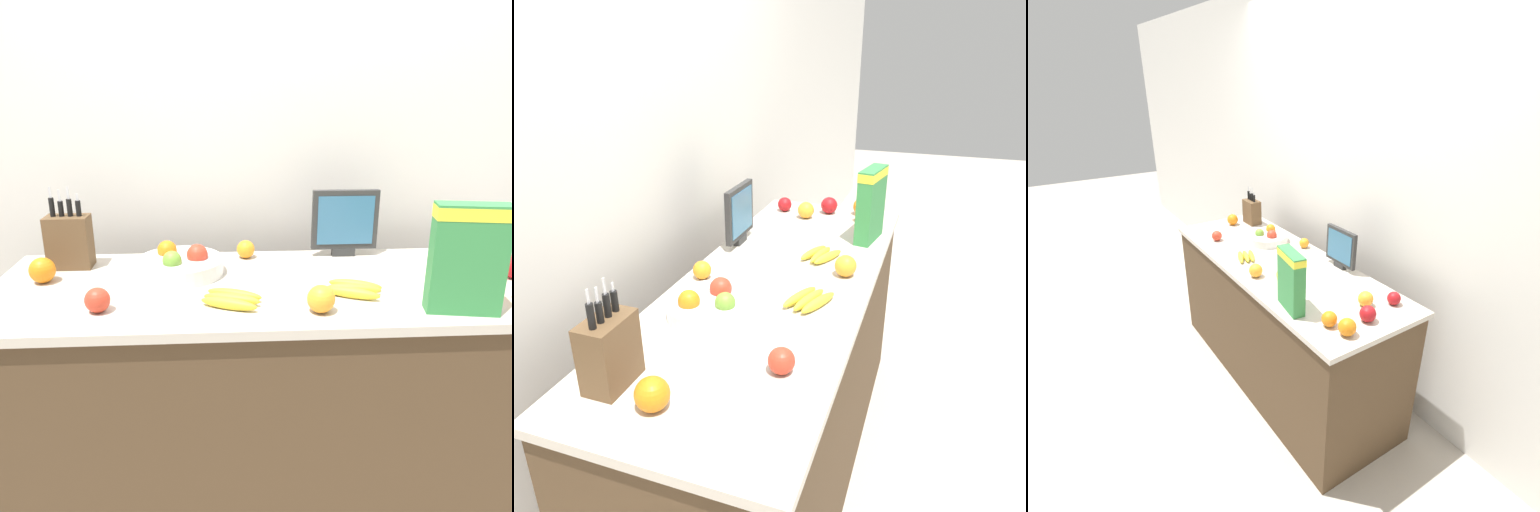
% 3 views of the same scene
% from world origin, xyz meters
% --- Properties ---
extents(ground_plane, '(14.00, 14.00, 0.00)m').
position_xyz_m(ground_plane, '(0.00, 0.00, 0.00)').
color(ground_plane, '#B2A899').
extents(wall_back, '(9.00, 0.06, 2.60)m').
position_xyz_m(wall_back, '(0.00, 0.55, 1.30)').
color(wall_back, silver).
rests_on(wall_back, ground_plane).
extents(counter, '(1.88, 0.68, 0.90)m').
position_xyz_m(counter, '(0.00, 0.00, 0.45)').
color(counter, '#4C3823').
rests_on(counter, ground_plane).
extents(knife_block, '(0.15, 0.09, 0.29)m').
position_xyz_m(knife_block, '(-0.72, 0.20, 1.00)').
color(knife_block, brown).
rests_on(knife_block, counter).
extents(small_monitor, '(0.25, 0.03, 0.25)m').
position_xyz_m(small_monitor, '(0.28, 0.27, 1.04)').
color(small_monitor, '#2D2D2D').
rests_on(small_monitor, counter).
extents(cereal_box, '(0.21, 0.10, 0.32)m').
position_xyz_m(cereal_box, '(0.51, -0.25, 1.07)').
color(cereal_box, '#338442').
rests_on(cereal_box, counter).
extents(fruit_bowl, '(0.30, 0.30, 0.11)m').
position_xyz_m(fruit_bowl, '(-0.33, 0.11, 0.93)').
color(fruit_bowl, silver).
rests_on(fruit_bowl, counter).
extents(banana_bunch_left, '(0.19, 0.17, 0.03)m').
position_xyz_m(banana_bunch_left, '(-0.15, -0.16, 0.92)').
color(banana_bunch_left, yellow).
rests_on(banana_bunch_left, counter).
extents(banana_bunch_right, '(0.19, 0.16, 0.03)m').
position_xyz_m(banana_bunch_right, '(0.23, -0.10, 0.92)').
color(banana_bunch_right, yellow).
rests_on(banana_bunch_right, counter).
extents(apple_middle, '(0.08, 0.08, 0.08)m').
position_xyz_m(apple_middle, '(0.81, -0.00, 0.94)').
color(apple_middle, '#A31419').
rests_on(apple_middle, counter).
extents(apple_by_knife_block, '(0.07, 0.07, 0.07)m').
position_xyz_m(apple_by_knife_block, '(0.77, 0.22, 0.94)').
color(apple_by_knife_block, '#A31419').
rests_on(apple_by_knife_block, counter).
extents(apple_rear, '(0.07, 0.07, 0.07)m').
position_xyz_m(apple_rear, '(-0.54, -0.19, 0.94)').
color(apple_rear, red).
rests_on(apple_rear, counter).
extents(orange_front_left, '(0.08, 0.08, 0.08)m').
position_xyz_m(orange_front_left, '(0.10, -0.23, 0.94)').
color(orange_front_left, orange).
rests_on(orange_front_left, counter).
extents(orange_mid_right, '(0.07, 0.07, 0.07)m').
position_xyz_m(orange_mid_right, '(-0.09, 0.27, 0.93)').
color(orange_mid_right, orange).
rests_on(orange_mid_right, counter).
extents(orange_mid_left, '(0.09, 0.09, 0.09)m').
position_xyz_m(orange_mid_left, '(-0.77, 0.05, 0.94)').
color(orange_mid_left, orange).
rests_on(orange_mid_left, counter).
extents(orange_front_right, '(0.08, 0.08, 0.08)m').
position_xyz_m(orange_front_right, '(0.74, -0.18, 0.94)').
color(orange_front_right, orange).
rests_on(orange_front_right, counter).
extents(orange_near_bowl, '(0.09, 0.09, 0.09)m').
position_xyz_m(orange_near_bowl, '(0.84, -0.16, 0.94)').
color(orange_near_bowl, orange).
rests_on(orange_near_bowl, counter).
extents(orange_by_cereal, '(0.08, 0.08, 0.08)m').
position_xyz_m(orange_by_cereal, '(0.70, 0.09, 0.94)').
color(orange_by_cereal, orange).
rests_on(orange_by_cereal, counter).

